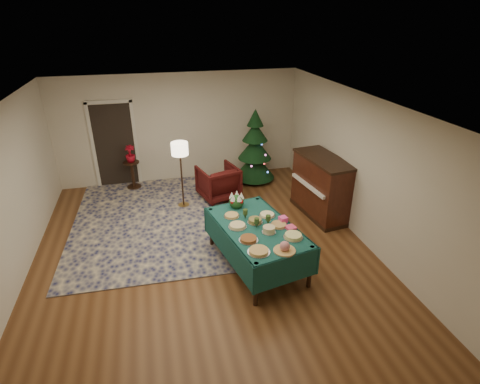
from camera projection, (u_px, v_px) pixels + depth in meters
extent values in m
plane|color=#593319|center=(204.00, 252.00, 6.88)|extent=(7.00, 7.00, 0.00)
plane|color=white|center=(197.00, 105.00, 5.70)|extent=(7.00, 7.00, 0.00)
plane|color=beige|center=(180.00, 128.00, 9.35)|extent=(6.00, 0.00, 6.00)
plane|color=beige|center=(262.00, 350.00, 3.24)|extent=(6.00, 0.00, 6.00)
plane|color=beige|center=(4.00, 206.00, 5.64)|extent=(0.00, 7.00, 7.00)
plane|color=beige|center=(361.00, 169.00, 6.95)|extent=(0.00, 7.00, 7.00)
cube|color=black|center=(115.00, 146.00, 9.13)|extent=(0.92, 0.02, 2.04)
cube|color=silver|center=(93.00, 147.00, 9.00)|extent=(0.08, 0.04, 2.14)
cube|color=silver|center=(136.00, 143.00, 9.21)|extent=(0.08, 0.04, 2.14)
cube|color=silver|center=(108.00, 102.00, 8.65)|extent=(1.08, 0.04, 0.08)
cube|color=#121746|center=(152.00, 220.00, 7.90)|extent=(3.36, 4.32, 0.02)
cylinder|color=black|center=(256.00, 284.00, 5.48)|extent=(0.07, 0.07, 0.77)
cylinder|color=black|center=(211.00, 227.00, 6.92)|extent=(0.07, 0.07, 0.77)
cylinder|color=black|center=(310.00, 267.00, 5.85)|extent=(0.07, 0.07, 0.77)
cylinder|color=black|center=(257.00, 216.00, 7.29)|extent=(0.07, 0.07, 0.77)
cube|color=#144839|center=(257.00, 227.00, 6.23)|extent=(1.49, 2.13, 0.04)
cube|color=#144839|center=(233.00, 213.00, 7.10)|extent=(1.14, 0.26, 0.48)
cube|color=#144839|center=(287.00, 271.00, 5.54)|extent=(1.14, 0.26, 0.48)
cube|color=#144839|center=(285.00, 231.00, 6.54)|extent=(0.42, 1.94, 0.48)
cube|color=#144839|center=(227.00, 246.00, 6.11)|extent=(0.42, 1.94, 0.48)
cylinder|color=silver|center=(259.00, 252.00, 5.55)|extent=(0.34, 0.34, 0.01)
cylinder|color=tan|center=(259.00, 251.00, 5.54)|extent=(0.29, 0.29, 0.04)
cylinder|color=silver|center=(284.00, 251.00, 5.57)|extent=(0.34, 0.34, 0.01)
sphere|color=#CC727A|center=(285.00, 246.00, 5.54)|extent=(0.15, 0.15, 0.15)
cylinder|color=silver|center=(293.00, 237.00, 5.90)|extent=(0.31, 0.31, 0.01)
cylinder|color=#D8D172|center=(293.00, 236.00, 5.89)|extent=(0.26, 0.26, 0.05)
cylinder|color=silver|center=(248.00, 240.00, 5.83)|extent=(0.30, 0.30, 0.01)
cylinder|color=brown|center=(248.00, 239.00, 5.82)|extent=(0.26, 0.26, 0.04)
cylinder|color=silver|center=(269.00, 232.00, 6.04)|extent=(0.23, 0.23, 0.01)
cylinder|color=tan|center=(269.00, 229.00, 6.02)|extent=(0.20, 0.20, 0.09)
cylinder|color=silver|center=(279.00, 226.00, 6.23)|extent=(0.29, 0.29, 0.01)
cylinder|color=#B2844C|center=(279.00, 224.00, 6.22)|extent=(0.25, 0.25, 0.03)
cylinder|color=silver|center=(237.00, 227.00, 6.19)|extent=(0.31, 0.31, 0.01)
cylinder|color=#D8BF7F|center=(237.00, 225.00, 6.18)|extent=(0.26, 0.26, 0.04)
cylinder|color=silver|center=(255.00, 222.00, 6.33)|extent=(0.26, 0.26, 0.01)
cylinder|color=maroon|center=(255.00, 220.00, 6.31)|extent=(0.22, 0.22, 0.06)
cylinder|color=silver|center=(267.00, 215.00, 6.53)|extent=(0.28, 0.28, 0.01)
cylinder|color=#F2EACC|center=(267.00, 214.00, 6.52)|extent=(0.24, 0.24, 0.03)
cylinder|color=silver|center=(232.00, 216.00, 6.51)|extent=(0.28, 0.28, 0.01)
cylinder|color=tan|center=(232.00, 215.00, 6.50)|extent=(0.24, 0.24, 0.03)
cone|color=#2D471E|center=(245.00, 216.00, 6.43)|extent=(0.07, 0.07, 0.09)
cylinder|color=#2D471E|center=(245.00, 212.00, 6.39)|extent=(0.08, 0.08, 0.09)
cone|color=#2D471E|center=(268.00, 222.00, 6.24)|extent=(0.07, 0.07, 0.09)
cylinder|color=#2D471E|center=(268.00, 218.00, 6.21)|extent=(0.08, 0.08, 0.09)
cone|color=#2D471E|center=(257.00, 225.00, 6.16)|extent=(0.07, 0.07, 0.09)
cylinder|color=#2D471E|center=(257.00, 221.00, 6.12)|extent=(0.08, 0.08, 0.09)
cube|color=#EF4271|center=(291.00, 228.00, 6.14)|extent=(0.18, 0.18, 0.04)
cube|color=#F84497|center=(283.00, 220.00, 6.32)|extent=(0.14, 0.14, 0.10)
sphere|color=#1E4C1E|center=(237.00, 202.00, 6.79)|extent=(0.27, 0.27, 0.27)
cone|color=white|center=(241.00, 195.00, 6.76)|extent=(0.10, 0.10, 0.12)
cone|color=white|center=(237.00, 194.00, 6.82)|extent=(0.10, 0.10, 0.12)
cone|color=white|center=(232.00, 195.00, 6.77)|extent=(0.10, 0.10, 0.12)
cone|color=white|center=(233.00, 198.00, 6.67)|extent=(0.10, 0.10, 0.12)
cone|color=white|center=(239.00, 198.00, 6.66)|extent=(0.10, 0.10, 0.12)
sphere|color=#B20C0F|center=(241.00, 198.00, 6.85)|extent=(0.07, 0.07, 0.07)
sphere|color=#B20C0F|center=(232.00, 198.00, 6.84)|extent=(0.07, 0.07, 0.07)
sphere|color=#B20C0F|center=(232.00, 202.00, 6.70)|extent=(0.07, 0.07, 0.07)
sphere|color=#B20C0F|center=(241.00, 202.00, 6.70)|extent=(0.07, 0.07, 0.07)
imported|color=#420E0E|center=(218.00, 181.00, 8.71)|extent=(1.01, 0.97, 0.86)
cylinder|color=#A57F3F|center=(184.00, 205.00, 8.51)|extent=(0.25, 0.25, 0.03)
cylinder|color=black|center=(182.00, 178.00, 8.22)|extent=(0.04, 0.04, 1.36)
cylinder|color=#FFEABF|center=(180.00, 149.00, 7.92)|extent=(0.36, 0.36, 0.27)
cylinder|color=black|center=(134.00, 187.00, 9.37)|extent=(0.35, 0.35, 0.04)
cylinder|color=black|center=(133.00, 175.00, 9.23)|extent=(0.08, 0.08, 0.64)
cylinder|color=black|center=(131.00, 162.00, 9.08)|extent=(0.39, 0.39, 0.03)
imported|color=#A60B1C|center=(130.00, 157.00, 9.03)|extent=(0.23, 0.42, 0.23)
cylinder|color=black|center=(254.00, 177.00, 9.77)|extent=(0.11, 0.11, 0.15)
cone|color=black|center=(254.00, 165.00, 9.62)|extent=(1.29, 1.29, 0.66)
cone|color=black|center=(255.00, 148.00, 9.42)|extent=(1.06, 1.06, 0.56)
cone|color=black|center=(255.00, 131.00, 9.23)|extent=(0.80, 0.80, 0.47)
cone|color=black|center=(255.00, 117.00, 9.08)|extent=(0.52, 0.52, 0.42)
cube|color=black|center=(319.00, 212.00, 8.17)|extent=(0.82, 1.54, 0.08)
cube|color=black|center=(322.00, 187.00, 7.91)|extent=(0.80, 1.52, 1.21)
cube|color=black|center=(325.00, 159.00, 7.63)|extent=(0.84, 1.57, 0.05)
cube|color=white|center=(309.00, 185.00, 7.77)|extent=(0.27, 1.25, 0.06)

